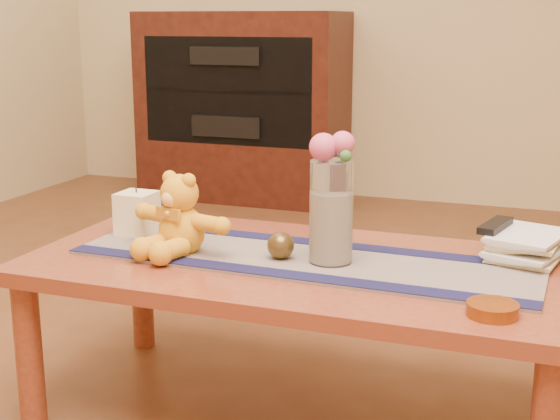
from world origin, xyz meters
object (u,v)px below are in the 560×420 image
(glass_vase, at_px, (331,212))
(amber_dish, at_px, (493,310))
(teddy_bear, at_px, (181,214))
(bronze_ball, at_px, (281,245))
(pillar_candle, at_px, (137,213))
(tv_remote, at_px, (495,225))
(book_bottom, at_px, (495,252))

(glass_vase, relative_size, amber_dish, 2.36)
(teddy_bear, distance_m, bronze_ball, 0.28)
(pillar_candle, relative_size, tv_remote, 0.75)
(bronze_ball, xyz_separation_m, tv_remote, (0.51, 0.23, 0.04))
(teddy_bear, height_order, book_bottom, teddy_bear)
(pillar_candle, height_order, amber_dish, pillar_candle)
(bronze_ball, relative_size, tv_remote, 0.44)
(teddy_bear, xyz_separation_m, book_bottom, (0.78, 0.27, -0.10))
(teddy_bear, xyz_separation_m, glass_vase, (0.40, 0.04, 0.03))
(book_bottom, bearing_deg, teddy_bear, -150.96)
(teddy_bear, height_order, glass_vase, glass_vase)
(teddy_bear, distance_m, tv_remote, 0.82)
(bronze_ball, height_order, book_bottom, bronze_ball)
(pillar_candle, distance_m, glass_vase, 0.61)
(tv_remote, bearing_deg, pillar_candle, -158.33)
(teddy_bear, height_order, tv_remote, teddy_bear)
(teddy_bear, height_order, bronze_ball, teddy_bear)
(teddy_bear, relative_size, bronze_ball, 4.22)
(glass_vase, relative_size, book_bottom, 1.17)
(book_bottom, distance_m, amber_dish, 0.45)
(amber_dish, bearing_deg, book_bottom, 94.76)
(bronze_ball, bearing_deg, tv_remote, 24.60)
(pillar_candle, bearing_deg, amber_dish, -15.89)
(pillar_candle, relative_size, amber_dish, 1.09)
(pillar_candle, height_order, tv_remote, pillar_candle)
(glass_vase, distance_m, bronze_ball, 0.16)
(book_bottom, relative_size, tv_remote, 1.39)
(pillar_candle, height_order, bronze_ball, pillar_candle)
(glass_vase, bearing_deg, amber_dish, -27.64)
(bronze_ball, relative_size, amber_dish, 0.64)
(glass_vase, xyz_separation_m, tv_remote, (0.38, 0.22, -0.05))
(amber_dish, bearing_deg, teddy_bear, 167.70)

